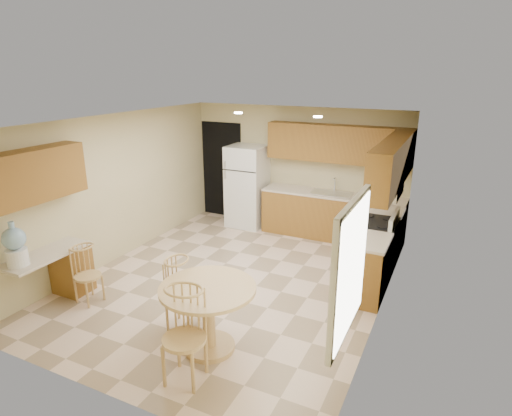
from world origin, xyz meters
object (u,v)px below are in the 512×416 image
at_px(chair_table_a, 177,290).
at_px(chair_desk, 82,271).
at_px(chair_table_b, 178,333).
at_px(water_crock, 15,246).
at_px(stove, 373,248).
at_px(dining_table, 208,309).
at_px(refrigerator, 247,186).

distance_m(chair_table_a, chair_desk, 1.58).
bearing_deg(chair_table_b, water_crock, -12.32).
distance_m(stove, dining_table, 3.12).
height_order(chair_table_a, chair_desk, chair_table_a).
bearing_deg(refrigerator, water_crock, -103.10).
bearing_deg(chair_table_b, refrigerator, -79.62).
relative_size(stove, chair_table_b, 1.03).
bearing_deg(refrigerator, chair_table_b, -71.45).
xyz_separation_m(stove, water_crock, (-3.92, -3.29, 0.57)).
height_order(stove, dining_table, stove).
bearing_deg(chair_table_a, stove, 137.07).
relative_size(chair_table_b, chair_desk, 1.26).
height_order(stove, water_crock, water_crock).
xyz_separation_m(dining_table, chair_table_b, (0.05, -0.67, 0.10)).
height_order(refrigerator, chair_table_b, refrigerator).
relative_size(stove, water_crock, 1.82).
bearing_deg(chair_table_a, chair_desk, -95.81).
relative_size(refrigerator, chair_table_b, 1.62).
height_order(chair_table_a, chair_table_b, chair_table_b).
relative_size(refrigerator, water_crock, 2.85).
relative_size(stove, dining_table, 0.97).
bearing_deg(chair_table_b, chair_desk, -27.97).
height_order(chair_table_b, water_crock, water_crock).
bearing_deg(dining_table, chair_desk, 176.84).
height_order(refrigerator, chair_desk, refrigerator).
relative_size(dining_table, chair_desk, 1.33).
xyz_separation_m(chair_table_a, water_crock, (-2.03, -0.64, 0.47)).
xyz_separation_m(chair_table_a, chair_desk, (-1.58, -0.04, -0.06)).
distance_m(stove, water_crock, 5.15).
xyz_separation_m(stove, dining_table, (-1.35, -2.81, 0.07)).
height_order(chair_desk, water_crock, water_crock).
xyz_separation_m(refrigerator, water_crock, (-1.05, -4.51, 0.19)).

